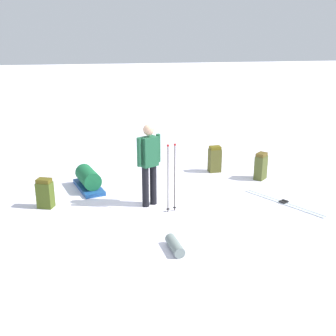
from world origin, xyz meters
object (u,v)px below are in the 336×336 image
skier_standing (149,161)px  gear_sled (88,180)px  backpack_bright (215,159)px  ski_poles_planted_near (171,175)px  backpack_small_spare (45,193)px  sleeping_mat_rolled (175,246)px  backpack_large_dark (261,166)px  ski_pair_near (284,202)px

skier_standing → gear_sled: (1.23, -1.17, -0.73)m
skier_standing → backpack_bright: (-1.95, -1.83, -0.62)m
backpack_bright → ski_poles_planted_near: bearing=54.7°
backpack_small_spare → sleeping_mat_rolled: size_ratio=1.12×
gear_sled → sleeping_mat_rolled: 3.42m
ski_poles_planted_near → backpack_bright: bearing=-125.3°
ski_poles_planted_near → backpack_large_dark: bearing=-149.6°
ski_pair_near → backpack_large_dark: size_ratio=2.64×
gear_sled → sleeping_mat_rolled: gear_sled is taller
ski_pair_near → gear_sled: (4.00, -1.61, 0.21)m
ski_pair_near → gear_sled: gear_sled is taller
skier_standing → ski_poles_planted_near: skier_standing is taller
backpack_small_spare → skier_standing: bearing=172.4°
backpack_large_dark → backpack_bright: bearing=-38.8°
skier_standing → backpack_bright: 2.74m
ski_poles_planted_near → skier_standing: bearing=-45.7°
gear_sled → backpack_small_spare: bearing=45.8°
backpack_bright → ski_poles_planted_near: size_ratio=0.49×
sleeping_mat_rolled → backpack_bright: bearing=-115.7°
backpack_large_dark → sleeping_mat_rolled: size_ratio=1.20×
gear_sled → ski_pair_near: bearing=158.1°
backpack_small_spare → ski_pair_near: bearing=171.7°
ski_poles_planted_near → sleeping_mat_rolled: 1.73m
ski_pair_near → ski_poles_planted_near: bearing=-1.1°
skier_standing → backpack_small_spare: bearing=-7.6°
sleeping_mat_rolled → ski_poles_planted_near: bearing=-99.2°
backpack_bright → backpack_small_spare: 4.33m
ski_poles_planted_near → ski_pair_near: bearing=178.9°
backpack_bright → skier_standing: bearing=43.2°
backpack_bright → ski_poles_planted_near: ski_poles_planted_near is taller
backpack_bright → sleeping_mat_rolled: bearing=64.3°
skier_standing → gear_sled: bearing=-43.8°
backpack_bright → ski_poles_planted_near: (1.57, 2.22, 0.44)m
skier_standing → backpack_bright: skier_standing is taller
backpack_large_dark → gear_sled: (4.11, -0.09, -0.10)m
skier_standing → backpack_small_spare: (2.09, -0.28, -0.65)m
ski_pair_near → skier_standing: bearing=-8.9°
ski_pair_near → backpack_bright: (0.82, -2.26, 0.32)m
backpack_bright → backpack_large_dark: bearing=141.2°
sleeping_mat_rolled → skier_standing: bearing=-86.3°
backpack_large_dark → gear_sled: size_ratio=0.54×
skier_standing → backpack_bright: size_ratio=2.52×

